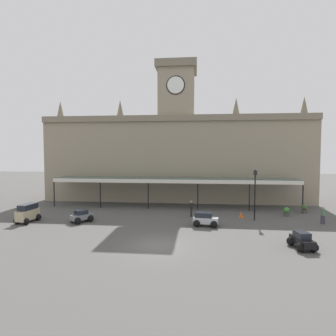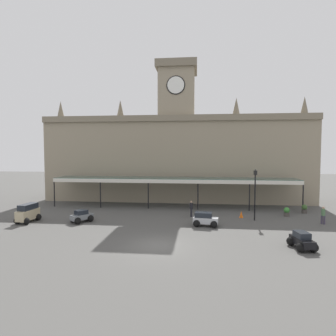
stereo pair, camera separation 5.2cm
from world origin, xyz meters
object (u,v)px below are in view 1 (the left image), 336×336
at_px(car_beige_van, 28,214).
at_px(car_grey_sedan, 82,217).
at_px(pedestrian_beside_cars, 191,208).
at_px(traffic_cone, 241,214).
at_px(planter_by_canopy, 304,209).
at_px(car_black_sedan, 302,242).
at_px(pedestrian_near_entrance, 323,214).
at_px(car_silver_estate, 205,220).
at_px(planter_near_kerb, 286,212).
at_px(victorian_lamppost, 255,189).

bearing_deg(car_beige_van, car_grey_sedan, 5.75).
bearing_deg(pedestrian_beside_cars, traffic_cone, 1.10).
xyz_separation_m(car_grey_sedan, planter_by_canopy, (22.91, 6.33, -0.01)).
relative_size(car_beige_van, car_black_sedan, 1.14).
bearing_deg(car_black_sedan, car_grey_sedan, 163.45).
relative_size(car_grey_sedan, pedestrian_near_entrance, 1.34).
relative_size(car_black_sedan, traffic_cone, 3.13).
relative_size(car_black_sedan, planter_by_canopy, 2.25).
bearing_deg(car_grey_sedan, car_silver_estate, -1.17).
distance_m(planter_by_canopy, planter_near_kerb, 3.04).
distance_m(car_beige_van, car_silver_estate, 16.99).
bearing_deg(car_grey_sedan, car_black_sedan, -16.55).
relative_size(car_grey_sedan, car_silver_estate, 0.96).
height_order(pedestrian_beside_cars, victorian_lamppost, victorian_lamppost).
distance_m(car_black_sedan, pedestrian_near_entrance, 8.40).
relative_size(car_grey_sedan, planter_near_kerb, 2.34).
relative_size(car_grey_sedan, pedestrian_beside_cars, 1.34).
relative_size(pedestrian_near_entrance, planter_by_canopy, 1.74).
bearing_deg(victorian_lamppost, car_silver_estate, -151.57).
distance_m(car_grey_sedan, car_silver_estate, 11.82).
relative_size(car_black_sedan, victorian_lamppost, 0.43).
distance_m(car_grey_sedan, pedestrian_beside_cars, 11.00).
distance_m(pedestrian_beside_cars, planter_by_canopy, 12.80).
height_order(pedestrian_beside_cars, traffic_cone, pedestrian_beside_cars).
xyz_separation_m(pedestrian_near_entrance, planter_by_canopy, (0.07, 4.70, -0.42)).
height_order(car_silver_estate, traffic_cone, car_silver_estate).
xyz_separation_m(car_black_sedan, planter_by_canopy, (4.53, 11.80, -0.01)).
xyz_separation_m(car_silver_estate, car_black_sedan, (6.57, -5.22, -0.06)).
bearing_deg(victorian_lamppost, car_beige_van, -172.34).
height_order(traffic_cone, planter_near_kerb, planter_near_kerb).
bearing_deg(car_beige_van, victorian_lamppost, 7.66).
height_order(car_beige_van, pedestrian_beside_cars, car_beige_van).
xyz_separation_m(pedestrian_beside_cars, planter_by_canopy, (12.44, 2.99, -0.42)).
relative_size(car_grey_sedan, car_beige_van, 0.91).
distance_m(victorian_lamppost, traffic_cone, 3.19).
bearing_deg(car_silver_estate, car_beige_van, -179.06).
height_order(planter_by_canopy, planter_near_kerb, same).
relative_size(car_beige_van, planter_near_kerb, 2.58).
bearing_deg(car_black_sedan, victorian_lamppost, 101.71).
bearing_deg(car_beige_van, pedestrian_near_entrance, 4.40).
bearing_deg(traffic_cone, planter_near_kerb, 12.74).
bearing_deg(traffic_cone, car_grey_sedan, -167.57).
distance_m(pedestrian_near_entrance, victorian_lamppost, 6.55).
bearing_deg(planter_near_kerb, car_silver_estate, -151.06).
bearing_deg(car_silver_estate, car_grey_sedan, 178.83).
bearing_deg(car_beige_van, car_black_sedan, -11.85).
bearing_deg(victorian_lamppost, planter_by_canopy, 32.36).
xyz_separation_m(car_beige_van, car_silver_estate, (16.99, 0.28, -0.24)).
distance_m(car_silver_estate, pedestrian_near_entrance, 11.20).
bearing_deg(victorian_lamppost, car_black_sedan, -78.29).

